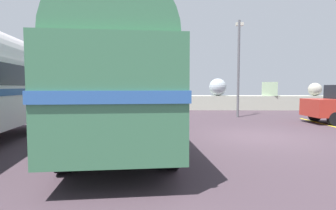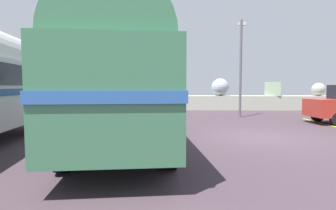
# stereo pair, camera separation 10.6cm
# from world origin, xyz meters

# --- Properties ---
(ground) EXTENTS (32.00, 26.00, 0.02)m
(ground) POSITION_xyz_m (0.00, 0.00, 0.01)
(ground) COLOR #3F3139
(breakwater) EXTENTS (31.36, 2.28, 2.43)m
(breakwater) POSITION_xyz_m (-0.01, 11.79, 0.71)
(breakwater) COLOR #AEB09F
(breakwater) RESTS_ON ground
(vintage_coach) EXTENTS (3.59, 8.84, 3.70)m
(vintage_coach) POSITION_xyz_m (-4.46, -1.36, 2.05)
(vintage_coach) COLOR black
(vintage_coach) RESTS_ON ground
(lamp_post) EXTENTS (0.45, 0.79, 5.60)m
(lamp_post) POSITION_xyz_m (0.77, 6.39, 3.20)
(lamp_post) COLOR #5B5B60
(lamp_post) RESTS_ON ground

